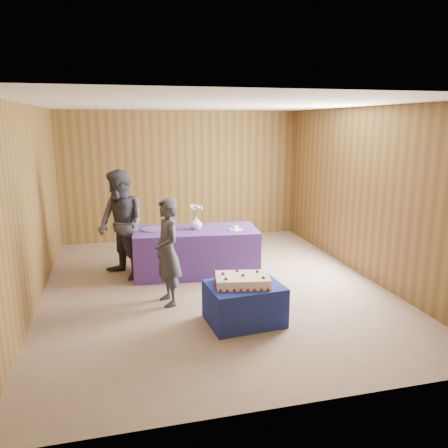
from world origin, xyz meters
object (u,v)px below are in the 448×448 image
object	(u,v)px
cake_table	(244,303)
guest_left	(167,252)
sheet_cake	(242,280)
guest_right	(121,225)
serving_table	(196,251)
vase	(196,223)

from	to	relation	value
cake_table	guest_left	xyz separation A→B (m)	(-0.85, 0.82, 0.49)
guest_left	sheet_cake	bearing A→B (deg)	32.51
sheet_cake	guest_right	bearing A→B (deg)	134.63
serving_table	vase	size ratio (longest dim) A/B	9.68
cake_table	vase	bearing A→B (deg)	91.71
serving_table	guest_left	world-z (taller)	guest_left
cake_table	sheet_cake	world-z (taller)	sheet_cake
guest_right	vase	bearing A→B (deg)	54.78
cake_table	guest_right	world-z (taller)	guest_right
cake_table	guest_right	size ratio (longest dim) A/B	0.52
cake_table	serving_table	distance (m)	1.97
cake_table	vase	world-z (taller)	vase
serving_table	guest_left	size ratio (longest dim) A/B	1.35
vase	guest_left	distance (m)	1.31
serving_table	vase	distance (m)	0.48
guest_right	guest_left	bearing A→B (deg)	-6.40
guest_left	guest_right	distance (m)	1.36
cake_table	guest_right	bearing A→B (deg)	119.75
serving_table	guest_left	bearing A→B (deg)	-112.24
cake_table	vase	size ratio (longest dim) A/B	4.35
cake_table	vase	xyz separation A→B (m)	(-0.24, 1.97, 0.60)
cake_table	sheet_cake	xyz separation A→B (m)	(-0.03, -0.01, 0.31)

